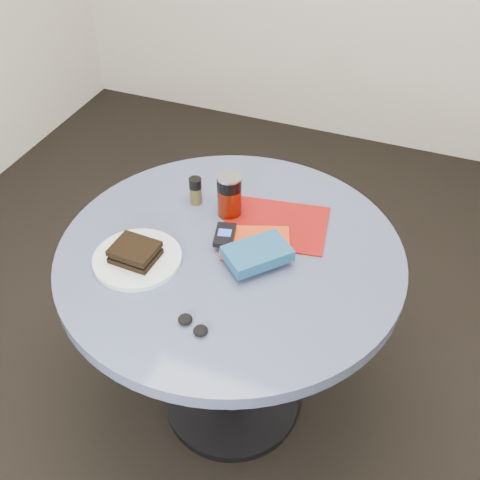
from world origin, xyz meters
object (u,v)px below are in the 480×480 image
(pepper_grinder, at_px, (196,191))
(headphones, at_px, (193,325))
(red_book, at_px, (255,243))
(mp3_player, at_px, (225,235))
(plate, at_px, (137,259))
(soda_can, at_px, (229,195))
(magazine, at_px, (275,224))
(sandwich, at_px, (135,252))
(novel, at_px, (257,254))
(table, at_px, (231,291))

(pepper_grinder, distance_m, headphones, 0.52)
(red_book, distance_m, mp3_player, 0.09)
(mp3_player, bearing_deg, pepper_grinder, 137.18)
(plate, relative_size, red_book, 1.25)
(soda_can, bearing_deg, pepper_grinder, 173.11)
(magazine, xyz_separation_m, mp3_player, (-0.11, -0.13, 0.03))
(headphones, bearing_deg, plate, 146.08)
(sandwich, height_order, mp3_player, sandwich)
(soda_can, relative_size, red_book, 0.70)
(sandwich, height_order, novel, sandwich)
(novel, height_order, mp3_player, novel)
(table, relative_size, magazine, 3.25)
(table, height_order, novel, novel)
(sandwich, bearing_deg, pepper_grinder, 82.36)
(novel, bearing_deg, sandwich, 151.94)
(sandwich, relative_size, magazine, 0.41)
(headphones, bearing_deg, pepper_grinder, 113.58)
(table, bearing_deg, magazine, 61.98)
(plate, relative_size, novel, 1.42)
(pepper_grinder, relative_size, novel, 0.52)
(plate, height_order, headphones, headphones)
(plate, bearing_deg, table, 30.84)
(sandwich, distance_m, magazine, 0.43)
(plate, distance_m, headphones, 0.30)
(soda_can, xyz_separation_m, novel, (0.16, -0.18, -0.03))
(novel, xyz_separation_m, mp3_player, (-0.12, 0.05, -0.01))
(plate, bearing_deg, magazine, 43.28)
(sandwich, bearing_deg, soda_can, 61.59)
(magazine, bearing_deg, red_book, -111.38)
(sandwich, bearing_deg, red_book, 32.81)
(plate, xyz_separation_m, mp3_player, (0.20, 0.16, 0.02))
(plate, bearing_deg, sandwich, -99.59)
(table, distance_m, red_book, 0.19)
(pepper_grinder, distance_m, novel, 0.34)
(novel, bearing_deg, soda_can, 82.58)
(soda_can, bearing_deg, headphones, -79.21)
(table, distance_m, mp3_player, 0.20)
(pepper_grinder, distance_m, red_book, 0.28)
(pepper_grinder, bearing_deg, sandwich, -97.64)
(novel, bearing_deg, headphones, -152.03)
(magazine, bearing_deg, plate, -145.77)
(novel, distance_m, headphones, 0.29)
(soda_can, xyz_separation_m, red_book, (0.12, -0.11, -0.06))
(red_book, relative_size, mp3_player, 1.85)
(plate, xyz_separation_m, pepper_grinder, (0.04, 0.31, 0.04))
(plate, bearing_deg, pepper_grinder, 82.39)
(magazine, relative_size, novel, 1.75)
(magazine, relative_size, red_book, 1.54)
(magazine, height_order, red_book, red_book)
(pepper_grinder, bearing_deg, plate, -97.61)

